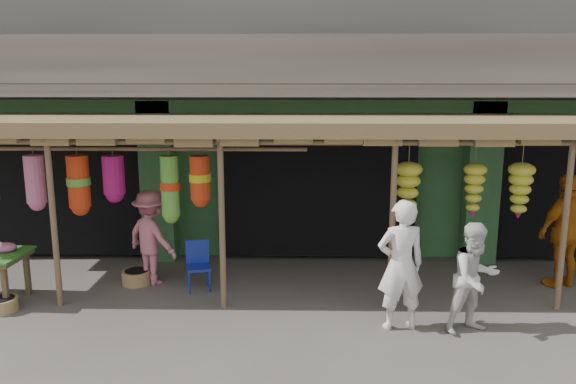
{
  "coord_description": "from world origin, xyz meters",
  "views": [
    {
      "loc": [
        -0.36,
        -8.17,
        3.4
      ],
      "look_at": [
        -0.55,
        1.0,
        1.53
      ],
      "focal_mm": 35.0,
      "sensor_mm": 36.0,
      "label": 1
    }
  ],
  "objects_px": {
    "person_front": "(401,265)",
    "person_right": "(475,278)",
    "person_shopper": "(152,237)",
    "person_vendor": "(566,231)",
    "blue_chair": "(198,262)"
  },
  "relations": [
    {
      "from": "person_front",
      "to": "person_right",
      "type": "bearing_deg",
      "value": 163.39
    },
    {
      "from": "person_right",
      "to": "person_shopper",
      "type": "height_order",
      "value": "person_shopper"
    },
    {
      "from": "person_vendor",
      "to": "person_front",
      "type": "bearing_deg",
      "value": 5.8
    },
    {
      "from": "person_right",
      "to": "person_vendor",
      "type": "distance_m",
      "value": 2.66
    },
    {
      "from": "blue_chair",
      "to": "person_shopper",
      "type": "distance_m",
      "value": 0.9
    },
    {
      "from": "person_right",
      "to": "person_vendor",
      "type": "height_order",
      "value": "person_vendor"
    },
    {
      "from": "person_front",
      "to": "person_vendor",
      "type": "relative_size",
      "value": 0.95
    },
    {
      "from": "person_right",
      "to": "blue_chair",
      "type": "bearing_deg",
      "value": 136.45
    },
    {
      "from": "person_front",
      "to": "person_vendor",
      "type": "xyz_separation_m",
      "value": [
        2.98,
        1.64,
        0.04
      ]
    },
    {
      "from": "blue_chair",
      "to": "person_right",
      "type": "xyz_separation_m",
      "value": [
        4.02,
        -1.54,
        0.32
      ]
    },
    {
      "from": "blue_chair",
      "to": "person_front",
      "type": "height_order",
      "value": "person_front"
    },
    {
      "from": "person_front",
      "to": "person_shopper",
      "type": "bearing_deg",
      "value": -34.36
    },
    {
      "from": "blue_chair",
      "to": "person_right",
      "type": "distance_m",
      "value": 4.32
    },
    {
      "from": "person_right",
      "to": "person_front",
      "type": "bearing_deg",
      "value": 151.75
    },
    {
      "from": "person_front",
      "to": "person_shopper",
      "type": "relative_size",
      "value": 1.14
    }
  ]
}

